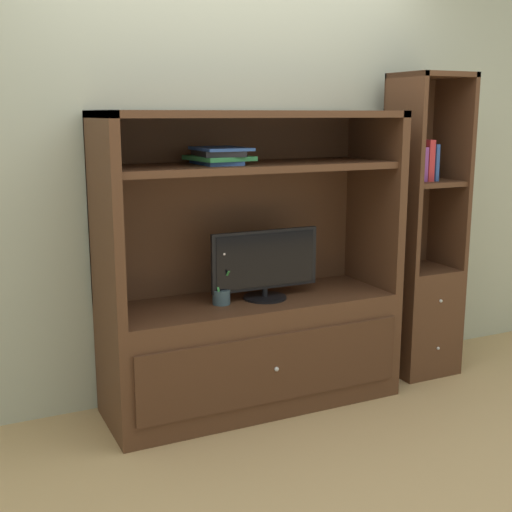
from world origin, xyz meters
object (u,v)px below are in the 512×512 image
(bookshelf_tall, at_px, (421,274))
(upright_book_row, at_px, (420,162))
(potted_plant, at_px, (221,295))
(tv_monitor, at_px, (265,264))
(magazine_stack, at_px, (219,156))
(media_console, at_px, (251,316))

(bookshelf_tall, xyz_separation_m, upright_book_row, (-0.06, -0.01, 0.69))
(potted_plant, bearing_deg, upright_book_row, 0.98)
(tv_monitor, relative_size, potted_plant, 2.06)
(tv_monitor, distance_m, magazine_stack, 0.64)
(potted_plant, xyz_separation_m, bookshelf_tall, (1.36, 0.03, -0.03))
(media_console, xyz_separation_m, magazine_stack, (-0.19, -0.01, 0.88))
(media_console, relative_size, potted_plant, 5.36)
(bookshelf_tall, height_order, upright_book_row, bookshelf_tall)
(upright_book_row, bearing_deg, tv_monitor, -178.72)
(media_console, bearing_deg, upright_book_row, -0.41)
(media_console, bearing_deg, magazine_stack, -177.10)
(tv_monitor, relative_size, magazine_stack, 1.82)
(media_console, bearing_deg, potted_plant, -171.04)
(bookshelf_tall, relative_size, upright_book_row, 7.54)
(bookshelf_tall, bearing_deg, upright_book_row, -170.83)
(upright_book_row, bearing_deg, bookshelf_tall, 9.17)
(magazine_stack, height_order, upright_book_row, upright_book_row)
(magazine_stack, xyz_separation_m, upright_book_row, (1.30, 0.00, -0.07))
(tv_monitor, height_order, bookshelf_tall, bookshelf_tall)
(media_console, distance_m, upright_book_row, 1.37)
(potted_plant, bearing_deg, tv_monitor, -0.23)
(media_console, relative_size, magazine_stack, 4.73)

